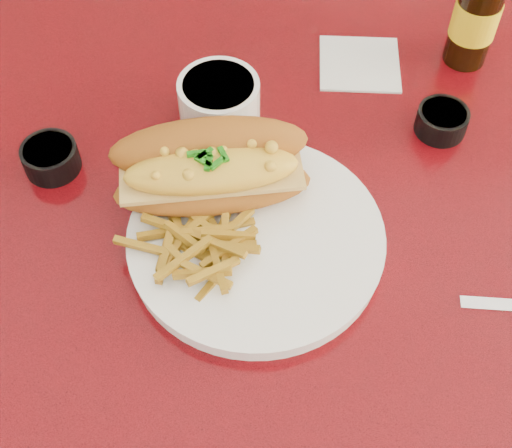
{
  "coord_description": "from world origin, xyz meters",
  "views": [
    {
      "loc": [
        -0.04,
        -0.49,
        1.41
      ],
      "look_at": [
        -0.04,
        -0.06,
        0.81
      ],
      "focal_mm": 50.0,
      "sensor_mm": 36.0,
      "label": 1
    }
  ],
  "objects_px": {
    "diner_table": "(287,276)",
    "sauce_cup_right": "(442,120)",
    "booth_bench_far": "(272,51)",
    "dinner_plate": "(256,240)",
    "mac_hoagie": "(211,168)",
    "fork": "(216,203)",
    "sauce_cup_left": "(50,157)",
    "beer_bottle": "(480,4)",
    "gravy_ramekin": "(219,100)"
  },
  "relations": [
    {
      "from": "diner_table",
      "to": "sauce_cup_right",
      "type": "distance_m",
      "value": 0.28
    },
    {
      "from": "booth_bench_far",
      "to": "mac_hoagie",
      "type": "distance_m",
      "value": 0.98
    },
    {
      "from": "diner_table",
      "to": "sauce_cup_right",
      "type": "xyz_separation_m",
      "value": [
        0.18,
        0.11,
        0.18
      ]
    },
    {
      "from": "gravy_ramekin",
      "to": "sauce_cup_right",
      "type": "relative_size",
      "value": 1.46
    },
    {
      "from": "diner_table",
      "to": "booth_bench_far",
      "type": "relative_size",
      "value": 1.03
    },
    {
      "from": "diner_table",
      "to": "gravy_ramekin",
      "type": "relative_size",
      "value": 10.63
    },
    {
      "from": "sauce_cup_left",
      "to": "diner_table",
      "type": "bearing_deg",
      "value": -10.52
    },
    {
      "from": "gravy_ramekin",
      "to": "dinner_plate",
      "type": "bearing_deg",
      "value": -77.17
    },
    {
      "from": "fork",
      "to": "dinner_plate",
      "type": "bearing_deg",
      "value": -149.9
    },
    {
      "from": "booth_bench_far",
      "to": "gravy_ramekin",
      "type": "height_order",
      "value": "booth_bench_far"
    },
    {
      "from": "sauce_cup_left",
      "to": "beer_bottle",
      "type": "xyz_separation_m",
      "value": [
        0.51,
        0.19,
        0.07
      ]
    },
    {
      "from": "beer_bottle",
      "to": "fork",
      "type": "bearing_deg",
      "value": -141.45
    },
    {
      "from": "beer_bottle",
      "to": "dinner_plate",
      "type": "bearing_deg",
      "value": -132.83
    },
    {
      "from": "mac_hoagie",
      "to": "gravy_ramekin",
      "type": "xyz_separation_m",
      "value": [
        0.0,
        0.13,
        -0.03
      ]
    },
    {
      "from": "diner_table",
      "to": "mac_hoagie",
      "type": "xyz_separation_m",
      "value": [
        -0.09,
        -0.0,
        0.22
      ]
    },
    {
      "from": "dinner_plate",
      "to": "beer_bottle",
      "type": "height_order",
      "value": "beer_bottle"
    },
    {
      "from": "dinner_plate",
      "to": "sauce_cup_left",
      "type": "bearing_deg",
      "value": 154.71
    },
    {
      "from": "booth_bench_far",
      "to": "fork",
      "type": "bearing_deg",
      "value": -95.76
    },
    {
      "from": "dinner_plate",
      "to": "fork",
      "type": "bearing_deg",
      "value": 134.89
    },
    {
      "from": "gravy_ramekin",
      "to": "sauce_cup_left",
      "type": "xyz_separation_m",
      "value": [
        -0.19,
        -0.08,
        -0.01
      ]
    },
    {
      "from": "dinner_plate",
      "to": "gravy_ramekin",
      "type": "relative_size",
      "value": 2.48
    },
    {
      "from": "diner_table",
      "to": "fork",
      "type": "bearing_deg",
      "value": -168.59
    },
    {
      "from": "mac_hoagie",
      "to": "gravy_ramekin",
      "type": "height_order",
      "value": "mac_hoagie"
    },
    {
      "from": "fork",
      "to": "sauce_cup_left",
      "type": "bearing_deg",
      "value": 55.74
    },
    {
      "from": "booth_bench_far",
      "to": "sauce_cup_right",
      "type": "bearing_deg",
      "value": -75.39
    },
    {
      "from": "dinner_plate",
      "to": "booth_bench_far",
      "type": "bearing_deg",
      "value": 87.35
    },
    {
      "from": "sauce_cup_left",
      "to": "gravy_ramekin",
      "type": "bearing_deg",
      "value": 22.62
    },
    {
      "from": "diner_table",
      "to": "mac_hoagie",
      "type": "bearing_deg",
      "value": -179.93
    },
    {
      "from": "sauce_cup_left",
      "to": "mac_hoagie",
      "type": "bearing_deg",
      "value": -15.27
    },
    {
      "from": "mac_hoagie",
      "to": "beer_bottle",
      "type": "height_order",
      "value": "beer_bottle"
    },
    {
      "from": "diner_table",
      "to": "sauce_cup_right",
      "type": "height_order",
      "value": "sauce_cup_right"
    },
    {
      "from": "booth_bench_far",
      "to": "sauce_cup_left",
      "type": "bearing_deg",
      "value": -109.97
    },
    {
      "from": "sauce_cup_left",
      "to": "sauce_cup_right",
      "type": "relative_size",
      "value": 1.02
    },
    {
      "from": "dinner_plate",
      "to": "diner_table",
      "type": "bearing_deg",
      "value": 56.15
    },
    {
      "from": "mac_hoagie",
      "to": "gravy_ramekin",
      "type": "bearing_deg",
      "value": 81.73
    },
    {
      "from": "booth_bench_far",
      "to": "dinner_plate",
      "type": "bearing_deg",
      "value": -92.65
    },
    {
      "from": "sauce_cup_right",
      "to": "gravy_ramekin",
      "type": "bearing_deg",
      "value": 175.09
    },
    {
      "from": "mac_hoagie",
      "to": "sauce_cup_left",
      "type": "relative_size",
      "value": 2.77
    },
    {
      "from": "booth_bench_far",
      "to": "sauce_cup_left",
      "type": "height_order",
      "value": "booth_bench_far"
    },
    {
      "from": "gravy_ramekin",
      "to": "beer_bottle",
      "type": "xyz_separation_m",
      "value": [
        0.32,
        0.11,
        0.06
      ]
    },
    {
      "from": "fork",
      "to": "sauce_cup_right",
      "type": "distance_m",
      "value": 0.29
    },
    {
      "from": "sauce_cup_right",
      "to": "beer_bottle",
      "type": "xyz_separation_m",
      "value": [
        0.05,
        0.13,
        0.07
      ]
    },
    {
      "from": "diner_table",
      "to": "dinner_plate",
      "type": "distance_m",
      "value": 0.19
    },
    {
      "from": "booth_bench_far",
      "to": "beer_bottle",
      "type": "distance_m",
      "value": 0.84
    },
    {
      "from": "fork",
      "to": "gravy_ramekin",
      "type": "distance_m",
      "value": 0.15
    },
    {
      "from": "booth_bench_far",
      "to": "sauce_cup_left",
      "type": "distance_m",
      "value": 0.95
    },
    {
      "from": "diner_table",
      "to": "booth_bench_far",
      "type": "xyz_separation_m",
      "value": [
        0.0,
        0.81,
        -0.32
      ]
    },
    {
      "from": "dinner_plate",
      "to": "mac_hoagie",
      "type": "distance_m",
      "value": 0.09
    },
    {
      "from": "diner_table",
      "to": "beer_bottle",
      "type": "xyz_separation_m",
      "value": [
        0.23,
        0.24,
        0.25
      ]
    },
    {
      "from": "beer_bottle",
      "to": "sauce_cup_right",
      "type": "bearing_deg",
      "value": -111.92
    }
  ]
}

